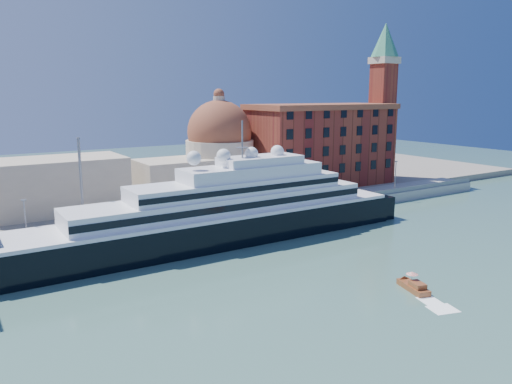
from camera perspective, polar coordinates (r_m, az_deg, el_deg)
ground at (r=77.05m, az=2.23°, el=-10.23°), size 400.00×400.00×0.00m
quay at (r=105.00m, az=-8.41°, el=-3.77°), size 180.00×10.00×2.50m
land at (r=142.60m, az=-15.19°, el=-0.18°), size 260.00×72.00×2.00m
quay_fence at (r=100.57m, az=-7.38°, el=-3.32°), size 180.00×0.10×1.20m
superyacht at (r=94.25m, az=-6.04°, el=-3.29°), size 90.37×12.53×27.01m
water_taxi at (r=77.09m, az=17.61°, el=-10.22°), size 3.52×6.19×2.79m
warehouse at (r=145.42m, az=7.48°, el=5.43°), size 43.00×19.00×23.25m
campanile at (r=161.19m, az=14.30°, el=11.07°), size 8.40×8.40×47.00m
church at (r=127.01m, az=-10.31°, el=3.21°), size 66.00×18.00×25.50m
lamp_posts at (r=97.16m, az=-14.96°, el=-0.04°), size 120.80×2.40×18.00m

